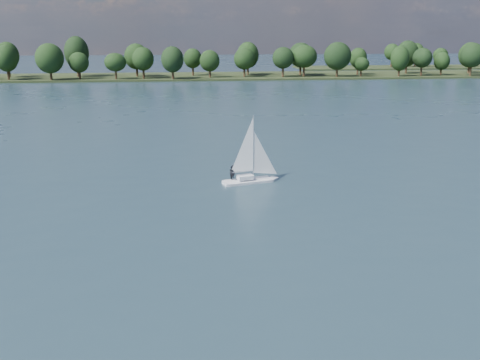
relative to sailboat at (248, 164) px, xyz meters
name	(u,v)px	position (x,y,z in m)	size (l,w,h in m)	color
ground	(239,117)	(5.18, 54.83, -2.49)	(700.00, 700.00, 0.00)	#233342
far_shore	(208,77)	(5.18, 166.83, -2.49)	(660.00, 40.00, 1.50)	black
sailboat	(248,164)	(0.00, 0.00, 0.00)	(7.03, 3.56, 8.91)	white
treeline	(213,58)	(7.05, 162.86, 5.57)	(562.01, 73.47, 18.04)	black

